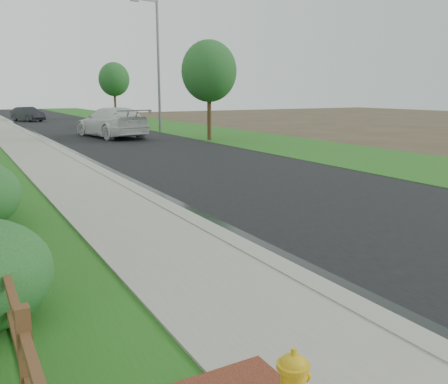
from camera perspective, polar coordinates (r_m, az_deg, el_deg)
ground at (r=5.98m, az=16.99°, el=-16.63°), size 120.00×120.00×0.00m
road at (r=39.56m, az=-17.17°, el=7.42°), size 8.00×90.00×0.02m
curb at (r=38.87m, az=-23.25°, el=6.98°), size 0.40×90.00×0.12m
wet_gutter at (r=38.91m, az=-22.74°, el=6.97°), size 0.50×90.00×0.00m
sidewalk at (r=38.75m, az=-25.17°, el=6.79°), size 2.20×90.00×0.10m
verge_far at (r=41.60m, az=-7.78°, el=8.05°), size 6.00×90.00×0.04m
white_suv at (r=30.48m, az=-13.37°, el=8.17°), size 3.45×6.64×1.84m
dark_car_mid at (r=39.05m, az=-13.14°, el=8.81°), size 2.50×5.02×1.64m
dark_car_far at (r=49.44m, az=-22.55°, el=8.65°), size 2.79×4.32×1.34m
streetlight at (r=33.83m, az=-8.16°, el=15.67°), size 2.05×0.56×8.90m
tree_near_right at (r=27.76m, az=-1.82°, el=14.31°), size 3.16×3.16×5.68m
tree_far_right at (r=50.90m, az=-13.09°, el=13.06°), size 3.11×3.11×5.74m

